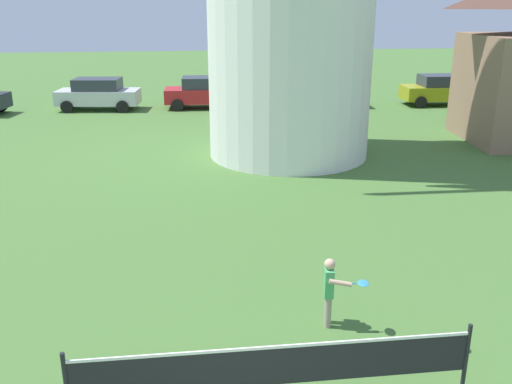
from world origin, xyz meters
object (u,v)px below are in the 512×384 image
(player_far, at_px, (330,288))
(stray_ball, at_px, (460,344))
(parked_car_green, at_px, (324,91))
(tennis_net, at_px, (275,366))
(parked_car_mustard, at_px, (442,89))
(parked_car_silver, at_px, (98,94))
(parked_car_red, at_px, (205,92))

(player_far, bearing_deg, stray_ball, -27.34)
(stray_ball, height_order, parked_car_green, parked_car_green)
(tennis_net, xyz_separation_m, parked_car_green, (6.00, 22.17, 0.12))
(stray_ball, relative_size, parked_car_mustard, 0.05)
(stray_ball, xyz_separation_m, parked_car_silver, (-8.48, 21.69, 0.70))
(player_far, xyz_separation_m, parked_car_mustard, (10.99, 19.99, 0.12))
(tennis_net, relative_size, parked_car_red, 1.29)
(tennis_net, bearing_deg, parked_car_green, 74.85)
(parked_car_green, bearing_deg, stray_ball, -97.87)
(stray_ball, relative_size, parked_car_red, 0.05)
(parked_car_green, xyz_separation_m, parked_car_mustard, (6.21, -0.23, 0.00))
(parked_car_red, bearing_deg, parked_car_green, -3.89)
(tennis_net, relative_size, stray_ball, 24.70)
(parked_car_mustard, bearing_deg, parked_car_green, 177.84)
(parked_car_mustard, bearing_deg, parked_car_silver, 177.58)
(tennis_net, relative_size, player_far, 4.37)
(parked_car_red, height_order, parked_car_mustard, same)
(parked_car_silver, bearing_deg, tennis_net, -76.58)
(tennis_net, height_order, stray_ball, tennis_net)
(player_far, distance_m, parked_car_green, 20.79)
(parked_car_red, distance_m, parked_car_mustard, 12.32)
(player_far, relative_size, parked_car_silver, 0.29)
(parked_car_silver, relative_size, parked_car_mustard, 1.00)
(parked_car_red, bearing_deg, parked_car_silver, 178.98)
(parked_car_silver, bearing_deg, parked_car_mustard, -2.42)
(parked_car_green, bearing_deg, player_far, -103.29)
(tennis_net, bearing_deg, stray_ball, 17.71)
(parked_car_silver, distance_m, parked_car_mustard, 17.63)
(tennis_net, relative_size, parked_car_green, 1.35)
(stray_ball, distance_m, parked_car_red, 21.84)
(parked_car_silver, bearing_deg, parked_car_red, -1.02)
(tennis_net, height_order, parked_car_silver, parked_car_silver)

